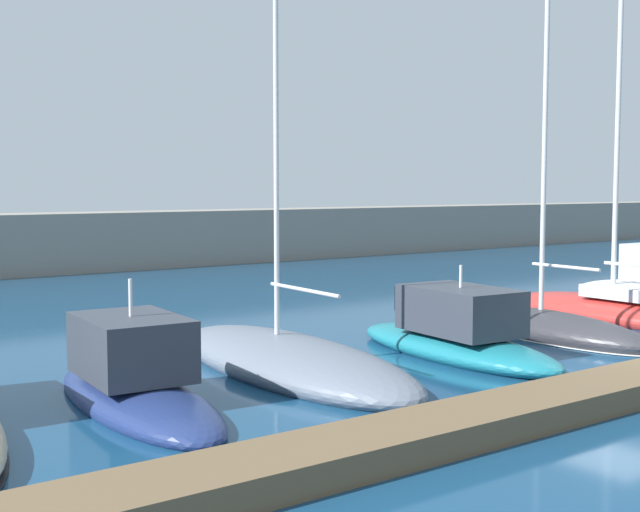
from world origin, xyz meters
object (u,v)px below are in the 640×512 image
(motorboat_teal_fourth, at_px, (455,334))
(sailboat_charcoal_fifth, at_px, (546,327))
(sailboat_red_sixth, at_px, (624,310))
(sailboat_slate_third, at_px, (288,359))
(motorboat_navy_second, at_px, (134,382))

(motorboat_teal_fourth, height_order, sailboat_charcoal_fifth, sailboat_charcoal_fifth)
(motorboat_teal_fourth, height_order, sailboat_red_sixth, sailboat_red_sixth)
(sailboat_charcoal_fifth, distance_m, sailboat_red_sixth, 4.81)
(sailboat_slate_third, bearing_deg, motorboat_teal_fourth, -101.41)
(motorboat_navy_second, relative_size, sailboat_charcoal_fifth, 0.46)
(motorboat_navy_second, xyz_separation_m, sailboat_slate_third, (4.48, 0.86, -0.20))
(motorboat_navy_second, xyz_separation_m, motorboat_teal_fourth, (9.12, -0.33, 0.10))
(sailboat_slate_third, xyz_separation_m, sailboat_charcoal_fifth, (8.92, -0.83, 0.03))
(sailboat_red_sixth, bearing_deg, motorboat_navy_second, 92.68)
(sailboat_slate_third, height_order, motorboat_teal_fourth, sailboat_slate_third)
(sailboat_red_sixth, bearing_deg, sailboat_charcoal_fifth, 97.35)
(motorboat_teal_fourth, bearing_deg, motorboat_navy_second, 92.69)
(sailboat_slate_third, height_order, sailboat_charcoal_fifth, sailboat_slate_third)
(motorboat_teal_fourth, bearing_deg, sailboat_charcoal_fifth, -80.46)
(sailboat_charcoal_fifth, bearing_deg, motorboat_navy_second, 92.83)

